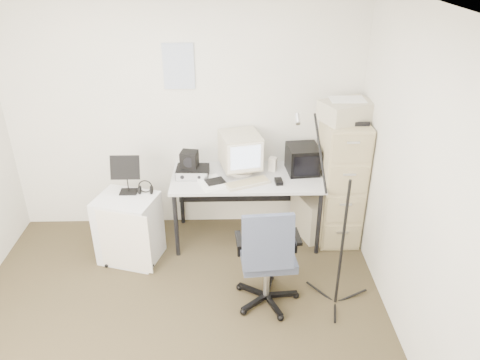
{
  "coord_description": "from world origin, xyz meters",
  "views": [
    {
      "loc": [
        0.47,
        -2.7,
        2.87
      ],
      "look_at": [
        0.55,
        0.95,
        0.95
      ],
      "focal_mm": 35.0,
      "sensor_mm": 36.0,
      "label": 1
    }
  ],
  "objects_px": {
    "office_chair": "(267,254)",
    "desk": "(247,207)",
    "filing_cabinet": "(340,181)",
    "side_cart": "(129,228)"
  },
  "relations": [
    {
      "from": "office_chair",
      "to": "desk",
      "type": "bearing_deg",
      "value": 93.4
    },
    {
      "from": "filing_cabinet",
      "to": "side_cart",
      "type": "height_order",
      "value": "filing_cabinet"
    },
    {
      "from": "desk",
      "to": "side_cart",
      "type": "distance_m",
      "value": 1.2
    },
    {
      "from": "side_cart",
      "to": "filing_cabinet",
      "type": "bearing_deg",
      "value": 26.19
    },
    {
      "from": "filing_cabinet",
      "to": "office_chair",
      "type": "relative_size",
      "value": 1.3
    },
    {
      "from": "office_chair",
      "to": "side_cart",
      "type": "height_order",
      "value": "office_chair"
    },
    {
      "from": "office_chair",
      "to": "filing_cabinet",
      "type": "bearing_deg",
      "value": 46.78
    },
    {
      "from": "filing_cabinet",
      "to": "office_chair",
      "type": "height_order",
      "value": "filing_cabinet"
    },
    {
      "from": "side_cart",
      "to": "desk",
      "type": "bearing_deg",
      "value": 32.3
    },
    {
      "from": "filing_cabinet",
      "to": "side_cart",
      "type": "bearing_deg",
      "value": -170.47
    }
  ]
}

